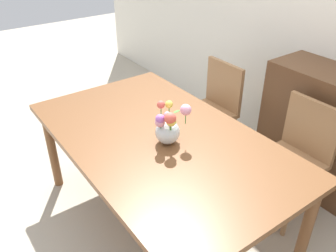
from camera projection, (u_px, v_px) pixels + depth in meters
ground_plane at (161, 220)px, 2.67m from camera, size 12.00×12.00×0.00m
back_wall at (327, 3)px, 2.74m from camera, size 7.00×0.10×2.80m
dining_table at (160, 146)px, 2.31m from camera, size 1.89×1.11×0.76m
chair_left at (214, 105)px, 3.16m from camera, size 0.42×0.42×0.90m
chair_right at (298, 152)px, 2.54m from camera, size 0.42×0.42×0.90m
flower_vase at (169, 127)px, 2.15m from camera, size 0.21×0.22×0.27m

